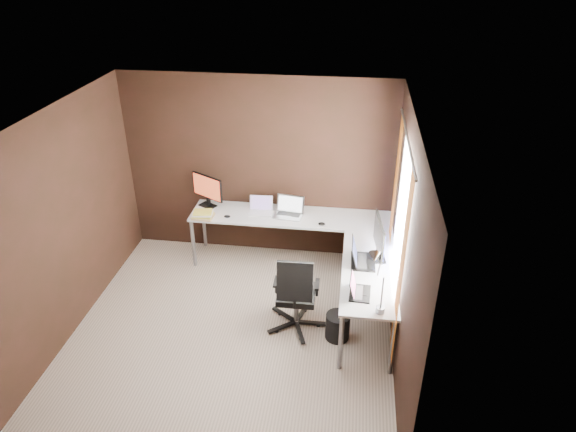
# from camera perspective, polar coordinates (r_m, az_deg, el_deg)

# --- Properties ---
(room) EXTENTS (3.60, 3.60, 2.50)m
(room) POSITION_cam_1_polar(r_m,az_deg,el_deg) (5.30, -3.10, -2.06)
(room) COLOR #BEA993
(room) RESTS_ON ground
(desk) EXTENTS (2.65, 2.25, 0.73)m
(desk) POSITION_cam_1_polar(r_m,az_deg,el_deg) (6.38, 3.04, -2.54)
(desk) COLOR white
(desk) RESTS_ON ground
(drawer_pedestal) EXTENTS (0.42, 0.50, 0.60)m
(drawer_pedestal) POSITION_cam_1_polar(r_m,az_deg,el_deg) (6.67, 8.08, -5.15)
(drawer_pedestal) COLOR white
(drawer_pedestal) RESTS_ON ground
(monitor_left) EXTENTS (0.46, 0.28, 0.45)m
(monitor_left) POSITION_cam_1_polar(r_m,az_deg,el_deg) (7.01, -8.95, 2.98)
(monitor_left) COLOR black
(monitor_left) RESTS_ON desk
(monitor_right) EXTENTS (0.17, 0.59, 0.48)m
(monitor_right) POSITION_cam_1_polar(r_m,az_deg,el_deg) (5.85, 10.09, -2.43)
(monitor_right) COLOR black
(monitor_right) RESTS_ON desk
(laptop_white) EXTENTS (0.32, 0.23, 0.21)m
(laptop_white) POSITION_cam_1_polar(r_m,az_deg,el_deg) (6.86, -3.03, 0.82)
(laptop_white) COLOR white
(laptop_white) RESTS_ON desk
(laptop_silver) EXTENTS (0.41, 0.32, 0.25)m
(laptop_silver) POSITION_cam_1_polar(r_m,az_deg,el_deg) (6.78, 0.11, 0.56)
(laptop_silver) COLOR silver
(laptop_silver) RESTS_ON desk
(laptop_black_big) EXTENTS (0.28, 0.39, 0.26)m
(laptop_black_big) POSITION_cam_1_polar(r_m,az_deg,el_deg) (5.87, 7.99, -4.63)
(laptop_black_big) COLOR black
(laptop_black_big) RESTS_ON desk
(laptop_black_small) EXTENTS (0.23, 0.31, 0.21)m
(laptop_black_small) POSITION_cam_1_polar(r_m,az_deg,el_deg) (5.39, 7.71, -8.16)
(laptop_black_small) COLOR black
(laptop_black_small) RESTS_ON desk
(book_stack) EXTENTS (0.28, 0.23, 0.09)m
(book_stack) POSITION_cam_1_polar(r_m,az_deg,el_deg) (6.81, -9.44, 0.17)
(book_stack) COLOR tan
(book_stack) RESTS_ON desk
(mouse_left) EXTENTS (0.10, 0.07, 0.03)m
(mouse_left) POSITION_cam_1_polar(r_m,az_deg,el_deg) (6.77, -6.78, -0.04)
(mouse_left) COLOR black
(mouse_left) RESTS_ON desk
(mouse_corner) EXTENTS (0.10, 0.08, 0.04)m
(mouse_corner) POSITION_cam_1_polar(r_m,az_deg,el_deg) (6.57, 3.76, -0.88)
(mouse_corner) COLOR black
(mouse_corner) RESTS_ON desk
(desk_lamp) EXTENTS (0.20, 0.24, 0.65)m
(desk_lamp) POSITION_cam_1_polar(r_m,az_deg,el_deg) (5.02, 9.81, -6.37)
(desk_lamp) COLOR slate
(desk_lamp) RESTS_ON desk
(office_chair) EXTENTS (0.55, 0.55, 0.99)m
(office_chair) POSITION_cam_1_polar(r_m,az_deg,el_deg) (5.91, 0.90, -10.02)
(office_chair) COLOR black
(office_chair) RESTS_ON ground
(wastebasket) EXTENTS (0.30, 0.30, 0.31)m
(wastebasket) POSITION_cam_1_polar(r_m,az_deg,el_deg) (5.88, 5.53, -12.10)
(wastebasket) COLOR black
(wastebasket) RESTS_ON ground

